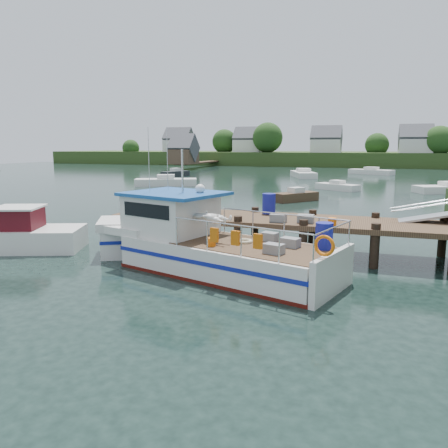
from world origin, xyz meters
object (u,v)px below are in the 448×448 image
(moored_d, at_px, (303,174))
(moored_a, at_px, (166,182))
(moored_rowboat, at_px, (296,196))
(moored_far, at_px, (371,171))
(moored_b, at_px, (337,186))
(moored_e, at_px, (175,173))
(dock, at_px, (437,203))
(lobster_boat, at_px, (199,243))
(work_boat, at_px, (0,236))

(moored_d, bearing_deg, moored_a, -113.76)
(moored_a, bearing_deg, moored_d, 51.89)
(moored_a, bearing_deg, moored_rowboat, -33.76)
(moored_far, bearing_deg, moored_rowboat, -90.01)
(moored_b, height_order, moored_e, moored_e)
(dock, distance_m, moored_rowboat, 18.46)
(moored_rowboat, relative_size, moored_far, 0.54)
(moored_b, bearing_deg, dock, -81.39)
(lobster_boat, height_order, moored_a, lobster_boat)
(moored_b, bearing_deg, work_boat, -113.42)
(dock, bearing_deg, moored_e, 126.01)
(moored_b, relative_size, moored_d, 0.60)
(moored_rowboat, bearing_deg, moored_far, 60.20)
(moored_rowboat, bearing_deg, moored_b, 55.17)
(work_boat, bearing_deg, moored_d, 62.54)
(dock, bearing_deg, moored_rowboat, 114.88)
(moored_e, bearing_deg, dock, -42.91)
(dock, bearing_deg, moored_far, 92.48)
(dock, height_order, moored_d, dock)
(lobster_boat, height_order, moored_e, lobster_boat)
(dock, xyz_separation_m, moored_rowboat, (-7.73, 16.66, -1.84))
(moored_rowboat, bearing_deg, work_boat, -135.34)
(moored_rowboat, distance_m, moored_e, 30.40)
(moored_a, relative_size, moored_b, 1.53)
(moored_a, xyz_separation_m, moored_b, (17.86, 1.08, -0.09))
(work_boat, relative_size, moored_b, 1.58)
(moored_b, height_order, moored_d, moored_d)
(lobster_boat, bearing_deg, moored_a, 135.07)
(lobster_boat, xyz_separation_m, moored_a, (-15.35, 28.77, -0.45))
(work_boat, distance_m, moored_a, 29.58)
(dock, relative_size, work_boat, 2.36)
(moored_b, xyz_separation_m, moored_e, (-23.00, 12.41, 0.08))
(moored_rowboat, relative_size, moored_d, 0.49)
(moored_far, xyz_separation_m, moored_a, (-20.90, -27.57, 0.04))
(lobster_boat, bearing_deg, moored_e, 132.85)
(work_boat, distance_m, moored_far, 58.20)
(dock, relative_size, moored_b, 3.72)
(work_boat, bearing_deg, lobster_boat, -20.30)
(moored_rowboat, bearing_deg, dock, -86.45)
(lobster_boat, bearing_deg, work_boat, -162.58)
(work_boat, relative_size, moored_d, 0.94)
(lobster_boat, xyz_separation_m, moored_b, (2.51, 29.86, -0.54))
(moored_rowboat, distance_m, moored_far, 36.82)
(moored_rowboat, distance_m, moored_b, 10.21)
(lobster_boat, relative_size, moored_far, 1.48)
(moored_far, distance_m, moored_b, 26.66)
(moored_far, distance_m, moored_d, 13.13)
(moored_far, relative_size, moored_e, 1.52)
(lobster_boat, xyz_separation_m, moored_d, (-3.27, 46.62, -0.44))
(dock, xyz_separation_m, moored_e, (-28.34, 39.00, -1.80))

